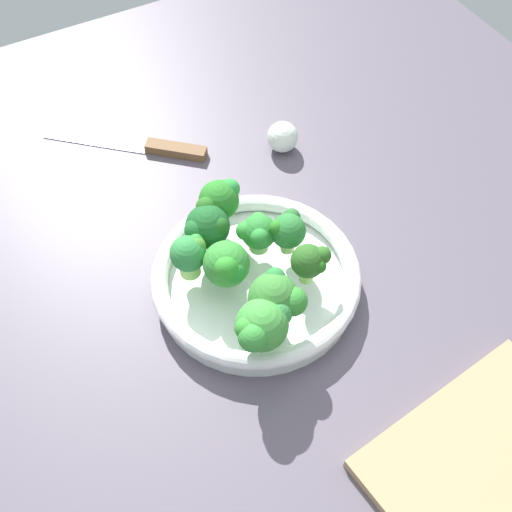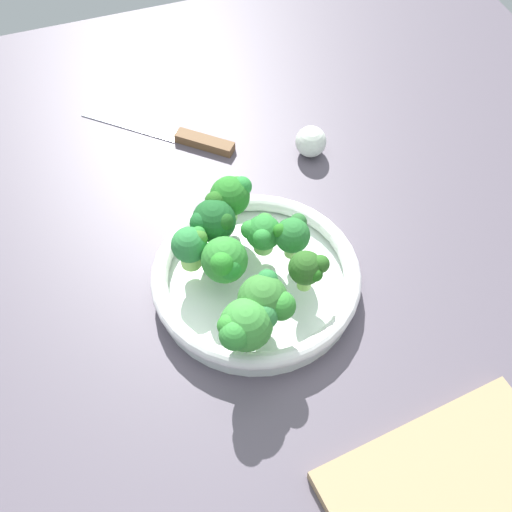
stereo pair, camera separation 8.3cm
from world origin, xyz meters
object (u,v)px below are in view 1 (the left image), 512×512
broccoli_floret_5 (257,233)px  broccoli_floret_7 (221,199)px  broccoli_floret_1 (207,226)px  broccoli_floret_3 (262,325)px  broccoli_floret_8 (288,230)px  knife (147,146)px  garlic_bulb (282,137)px  bowl (256,279)px  broccoli_floret_2 (310,262)px  broccoli_floret_4 (276,298)px  broccoli_floret_6 (190,256)px  broccoli_floret_0 (227,265)px  cutting_board (477,450)px

broccoli_floret_5 → broccoli_floret_7: 6.92cm
broccoli_floret_1 → broccoli_floret_3: bearing=-93.8°
broccoli_floret_8 → knife: (-7.67, 30.34, -7.32)cm
broccoli_floret_1 → garlic_bulb: 25.50cm
broccoli_floret_5 → broccoli_floret_8: broccoli_floret_8 is taller
bowl → broccoli_floret_2: (5.17, -4.41, 5.70)cm
broccoli_floret_7 → garlic_bulb: 21.18cm
broccoli_floret_8 → knife: bearing=104.2°
broccoli_floret_4 → broccoli_floret_7: (1.31, 17.07, -0.02)cm
broccoli_floret_6 → knife: broccoli_floret_6 is taller
broccoli_floret_0 → broccoli_floret_7: (4.05, 9.76, 0.50)cm
broccoli_floret_6 → broccoli_floret_7: size_ratio=0.88×
broccoli_floret_1 → cutting_board: size_ratio=0.25×
broccoli_floret_0 → knife: bearing=86.8°
broccoli_floret_6 → broccoli_floret_7: (7.31, 6.10, 0.67)cm
broccoli_floret_3 → broccoli_floret_5: broccoli_floret_3 is taller
bowl → broccoli_floret_5: broccoli_floret_5 is taller
broccoli_floret_2 → broccoli_floret_0: bearing=155.4°
bowl → garlic_bulb: size_ratio=5.68×
broccoli_floret_0 → cutting_board: size_ratio=0.26×
broccoli_floret_3 → cutting_board: 27.94cm
broccoli_floret_0 → broccoli_floret_1: size_ratio=1.01×
bowl → broccoli_floret_2: broccoli_floret_2 is taller
broccoli_floret_8 → bowl: bearing=-167.1°
cutting_board → broccoli_floret_8: bearing=99.9°
broccoli_floret_7 → cutting_board: size_ratio=0.27×
broccoli_floret_2 → cutting_board: bearing=-77.8°
broccoli_floret_4 → broccoli_floret_8: size_ratio=1.22×
broccoli_floret_1 → broccoli_floret_3: 16.60cm
broccoli_floret_0 → broccoli_floret_3: broccoli_floret_3 is taller
broccoli_floret_7 → broccoli_floret_8: bearing=-57.2°
broccoli_floret_1 → knife: (1.19, 24.95, -7.51)cm
broccoli_floret_3 → broccoli_floret_7: 20.09cm
broccoli_floret_7 → garlic_bulb: size_ratio=1.46×
broccoli_floret_3 → garlic_bulb: 38.31cm
broccoli_floret_3 → broccoli_floret_5: size_ratio=1.36×
broccoli_floret_2 → knife: broccoli_floret_2 is taller
broccoli_floret_5 → broccoli_floret_7: bearing=106.4°
broccoli_floret_0 → broccoli_floret_6: broccoli_floret_0 is taller
broccoli_floret_0 → broccoli_floret_4: broccoli_floret_4 is taller
broccoli_floret_1 → knife: bearing=87.3°
broccoli_floret_2 → knife: size_ratio=0.28×
broccoli_floret_0 → garlic_bulb: size_ratio=1.40×
broccoli_floret_6 → knife: 29.40cm
broccoli_floret_2 → broccoli_floret_7: broccoli_floret_7 is taller
broccoli_floret_6 → broccoli_floret_5: bearing=-2.8°
broccoli_floret_0 → broccoli_floret_3: (-0.52, -9.79, 0.53)cm
cutting_board → broccoli_floret_7: bearing=105.1°
broccoli_floret_1 → knife: size_ratio=0.31×
broccoli_floret_6 → broccoli_floret_2: bearing=-32.3°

